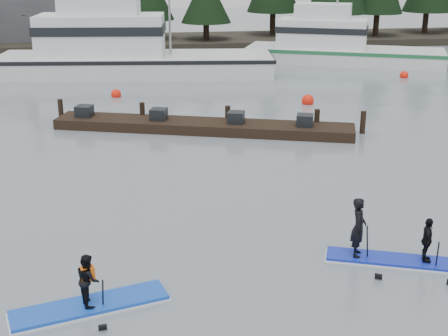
{
  "coord_description": "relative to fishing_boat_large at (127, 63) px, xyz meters",
  "views": [
    {
      "loc": [
        -2.84,
        -12.32,
        7.5
      ],
      "look_at": [
        0.0,
        6.0,
        1.1
      ],
      "focal_mm": 50.0,
      "sensor_mm": 36.0,
      "label": 1
    }
  ],
  "objects": [
    {
      "name": "ground",
      "position": [
        2.86,
        -28.62,
        -0.75
      ],
      "size": [
        160.0,
        160.0,
        0.0
      ],
      "primitive_type": "plane",
      "color": "gray",
      "rests_on": "ground"
    },
    {
      "name": "far_shore",
      "position": [
        2.86,
        13.38,
        -0.45
      ],
      "size": [
        70.0,
        8.0,
        0.6
      ],
      "primitive_type": "cube",
      "color": "#2D281E",
      "rests_on": "ground"
    },
    {
      "name": "treeline",
      "position": [
        2.86,
        13.38,
        -0.75
      ],
      "size": [
        60.0,
        4.0,
        8.0
      ],
      "primitive_type": null,
      "color": "black",
      "rests_on": "ground"
    },
    {
      "name": "fishing_boat_large",
      "position": [
        0.0,
        0.0,
        0.0
      ],
      "size": [
        18.04,
        6.9,
        9.94
      ],
      "rotation": [
        0.0,
        0.0,
        -0.12
      ],
      "color": "silver",
      "rests_on": "ground"
    },
    {
      "name": "fishing_boat_medium",
      "position": [
        15.08,
        2.31,
        -0.17
      ],
      "size": [
        14.25,
        9.11,
        8.32
      ],
      "rotation": [
        0.0,
        0.0,
        -0.41
      ],
      "color": "silver",
      "rests_on": "ground"
    },
    {
      "name": "floating_dock",
      "position": [
        3.18,
        -14.34,
        -0.53
      ],
      "size": [
        13.19,
        5.87,
        0.44
      ],
      "primitive_type": "cube",
      "rotation": [
        0.0,
        0.0,
        -0.32
      ],
      "color": "black",
      "rests_on": "ground"
    },
    {
      "name": "buoy_d",
      "position": [
        9.29,
        -9.92,
        -0.75
      ],
      "size": [
        0.64,
        0.64,
        0.64
      ],
      "primitive_type": "sphere",
      "color": "#FF1E0C",
      "rests_on": "ground"
    },
    {
      "name": "buoy_b",
      "position": [
        -0.69,
        -6.67,
        -0.75
      ],
      "size": [
        0.56,
        0.56,
        0.56
      ],
      "primitive_type": "sphere",
      "color": "#FF1E0C",
      "rests_on": "ground"
    },
    {
      "name": "buoy_c",
      "position": [
        17.38,
        -3.8,
        -0.75
      ],
      "size": [
        0.55,
        0.55,
        0.55
      ],
      "primitive_type": "sphere",
      "color": "#FF1E0C",
      "rests_on": "ground"
    },
    {
      "name": "paddleboard_solo",
      "position": [
        -1.08,
        -28.51,
        -0.38
      ],
      "size": [
        3.56,
        1.71,
        1.8
      ],
      "rotation": [
        0.0,
        0.0,
        0.26
      ],
      "color": "blue",
      "rests_on": "ground"
    },
    {
      "name": "paddleboard_duo",
      "position": [
        6.31,
        -27.38,
        -0.17
      ],
      "size": [
        3.18,
        1.9,
        2.18
      ],
      "rotation": [
        0.0,
        0.0,
        -0.36
      ],
      "color": "#1327B6",
      "rests_on": "ground"
    }
  ]
}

